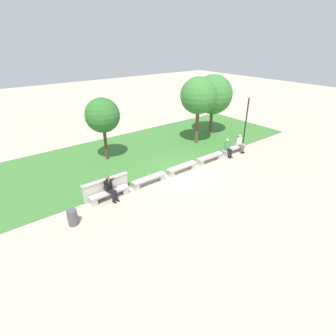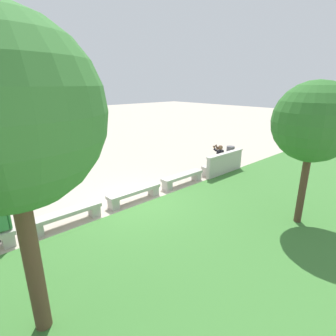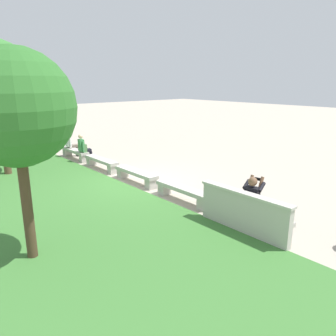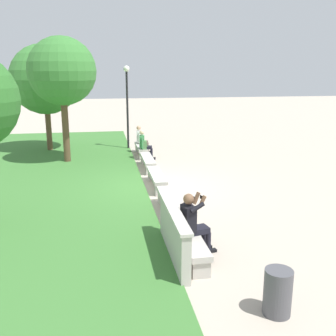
# 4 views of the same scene
# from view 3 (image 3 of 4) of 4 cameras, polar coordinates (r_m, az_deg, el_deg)

# --- Properties ---
(ground_plane) EXTENTS (80.00, 80.00, 0.00)m
(ground_plane) POSITION_cam_3_polar(r_m,az_deg,el_deg) (11.76, -5.57, -2.57)
(ground_plane) COLOR #B2A593
(grass_strip) EXTENTS (23.89, 8.00, 0.03)m
(grass_strip) POSITION_cam_3_polar(r_m,az_deg,el_deg) (10.06, -26.55, -7.13)
(grass_strip) COLOR #3D7533
(grass_strip) RESTS_ON ground
(bench_main) EXTENTS (2.10, 0.40, 0.45)m
(bench_main) POSITION_cam_3_polar(r_m,az_deg,el_deg) (8.37, 14.31, -8.19)
(bench_main) COLOR #B7B2A8
(bench_main) RESTS_ON ground
(bench_near) EXTENTS (2.10, 0.40, 0.45)m
(bench_near) POSITION_cam_3_polar(r_m,az_deg,el_deg) (9.86, 2.64, -4.15)
(bench_near) COLOR #B7B2A8
(bench_near) RESTS_ON ground
(bench_mid) EXTENTS (2.10, 0.40, 0.45)m
(bench_mid) POSITION_cam_3_polar(r_m,az_deg,el_deg) (11.67, -5.61, -1.15)
(bench_mid) COLOR #B7B2A8
(bench_mid) RESTS_ON ground
(bench_far) EXTENTS (2.10, 0.40, 0.45)m
(bench_far) POSITION_cam_3_polar(r_m,az_deg,el_deg) (13.69, -11.53, 1.02)
(bench_far) COLOR #B7B2A8
(bench_far) RESTS_ON ground
(bench_end) EXTENTS (2.10, 0.40, 0.45)m
(bench_end) POSITION_cam_3_polar(r_m,az_deg,el_deg) (15.82, -15.90, 2.62)
(bench_end) COLOR #B7B2A8
(bench_end) RESTS_ON ground
(backrest_wall_with_plaque) EXTENTS (2.50, 0.24, 1.01)m
(backrest_wall_with_plaque) POSITION_cam_3_polar(r_m,az_deg,el_deg) (8.03, 12.99, -7.47)
(backrest_wall_with_plaque) COLOR #B7B2A8
(backrest_wall_with_plaque) RESTS_ON ground
(person_photographer) EXTENTS (0.53, 0.77, 1.32)m
(person_photographer) POSITION_cam_3_polar(r_m,az_deg,el_deg) (8.29, 14.64, -5.23)
(person_photographer) COLOR black
(person_photographer) RESTS_ON ground
(person_distant) EXTENTS (0.48, 0.71, 1.26)m
(person_distant) POSITION_cam_3_polar(r_m,az_deg,el_deg) (15.07, -14.47, 3.55)
(person_distant) COLOR black
(person_distant) RESTS_ON ground
(person_companion) EXTENTS (0.48, 0.70, 1.26)m
(person_companion) POSITION_cam_3_polar(r_m,az_deg,el_deg) (16.26, -16.58, 4.21)
(person_companion) COLOR black
(person_companion) RESTS_ON ground
(backpack) EXTENTS (0.28, 0.24, 0.43)m
(backpack) POSITION_cam_3_polar(r_m,az_deg,el_deg) (15.03, -14.45, 3.35)
(backpack) COLOR #4C7F47
(backpack) RESTS_ON bench_end
(tree_left_background) EXTENTS (2.20, 2.20, 4.15)m
(tree_left_background) POSITION_cam_3_polar(r_m,az_deg,el_deg) (6.69, -25.02, 9.36)
(tree_left_background) COLOR #4C3826
(tree_left_background) RESTS_ON ground
(lamp_post) EXTENTS (0.28, 0.28, 3.89)m
(lamp_post) POSITION_cam_3_polar(r_m,az_deg,el_deg) (16.84, -20.25, 10.70)
(lamp_post) COLOR black
(lamp_post) RESTS_ON ground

